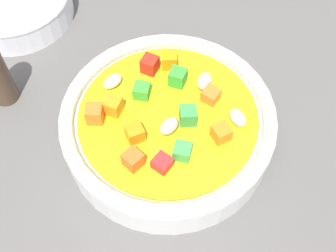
% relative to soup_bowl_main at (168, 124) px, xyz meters
% --- Properties ---
extents(ground_plane, '(1.40, 1.40, 0.02)m').
position_rel_soup_bowl_main_xyz_m(ground_plane, '(0.00, 0.00, -0.04)').
color(ground_plane, '#565451').
extents(soup_bowl_main, '(0.21, 0.21, 0.06)m').
position_rel_soup_bowl_main_xyz_m(soup_bowl_main, '(0.00, 0.00, 0.00)').
color(soup_bowl_main, white).
rests_on(soup_bowl_main, ground_plane).
extents(side_bowl_small, '(0.14, 0.14, 0.04)m').
position_rel_soup_bowl_main_xyz_m(side_bowl_small, '(-0.20, -0.18, -0.01)').
color(side_bowl_small, white).
rests_on(side_bowl_small, ground_plane).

